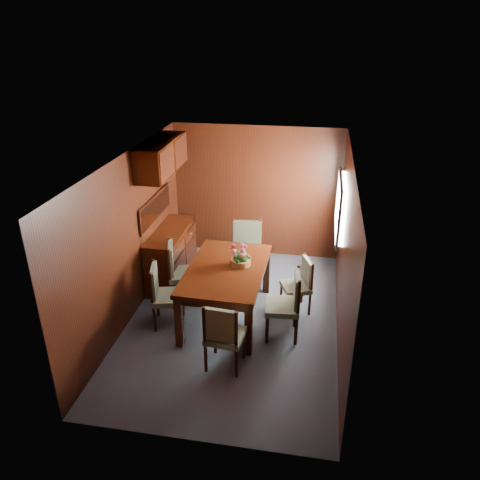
% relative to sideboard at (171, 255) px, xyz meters
% --- Properties ---
extents(ground, '(4.50, 4.50, 0.00)m').
position_rel_sideboard_xyz_m(ground, '(1.25, -1.00, -0.45)').
color(ground, '#3B4350').
rests_on(ground, ground).
extents(room_shell, '(3.06, 4.52, 2.41)m').
position_rel_sideboard_xyz_m(room_shell, '(1.15, -0.67, 1.18)').
color(room_shell, black).
rests_on(room_shell, ground).
extents(sideboard, '(0.48, 1.40, 0.90)m').
position_rel_sideboard_xyz_m(sideboard, '(0.00, 0.00, 0.00)').
color(sideboard, black).
rests_on(sideboard, ground).
extents(dining_table, '(1.12, 1.76, 0.81)m').
position_rel_sideboard_xyz_m(dining_table, '(1.13, -0.93, 0.25)').
color(dining_table, black).
rests_on(dining_table, ground).
extents(chair_left_near, '(0.52, 0.53, 0.95)m').
position_rel_sideboard_xyz_m(chair_left_near, '(0.28, -1.28, 0.08)').
color(chair_left_near, black).
rests_on(chair_left_near, ground).
extents(chair_left_far, '(0.57, 0.58, 1.00)m').
position_rel_sideboard_xyz_m(chair_left_far, '(0.33, -0.65, 0.11)').
color(chair_left_far, black).
rests_on(chair_left_far, ground).
extents(chair_right_near, '(0.49, 0.51, 0.99)m').
position_rel_sideboard_xyz_m(chair_right_near, '(2.05, -1.25, 0.10)').
color(chair_right_near, black).
rests_on(chair_right_near, ground).
extents(chair_right_far, '(0.51, 0.52, 0.86)m').
position_rel_sideboard_xyz_m(chair_right_far, '(2.18, -0.57, 0.03)').
color(chair_right_far, black).
rests_on(chair_right_far, ground).
extents(chair_head, '(0.49, 0.47, 0.96)m').
position_rel_sideboard_xyz_m(chair_head, '(1.33, -2.08, 0.08)').
color(chair_head, black).
rests_on(chair_head, ground).
extents(chair_foot, '(0.57, 0.55, 1.07)m').
position_rel_sideboard_xyz_m(chair_foot, '(1.25, 0.16, 0.14)').
color(chair_foot, black).
rests_on(chair_foot, ground).
extents(flower_centerpiece, '(0.31, 0.31, 0.31)m').
position_rel_sideboard_xyz_m(flower_centerpiece, '(1.32, -0.80, 0.51)').
color(flower_centerpiece, '#C7773C').
rests_on(flower_centerpiece, dining_table).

